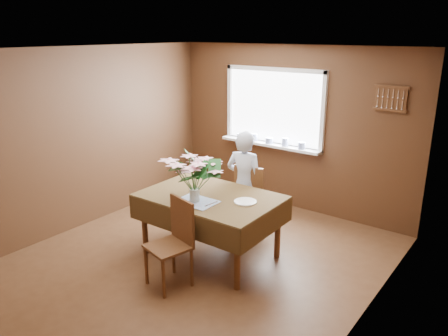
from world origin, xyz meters
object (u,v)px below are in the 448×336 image
Objects in this scene: chair_far at (252,196)px; flower_bouquet at (194,174)px; dining_table at (210,203)px; seated_woman at (245,184)px; chair_near at (174,239)px.

flower_bouquet is (-0.07, -1.11, 0.60)m from chair_far.
dining_table is 2.73× the size of flower_bouquet.
seated_woman is 2.39× the size of flower_bouquet.
chair_far is 0.68× the size of seated_woman.
seated_woman is at bearing 90.00° from dining_table.
chair_far is 1.01× the size of chair_near.
dining_table is at bearing 84.60° from flower_bouquet.
chair_near is at bearing -84.49° from dining_table.
seated_woman is (-0.05, -0.10, 0.19)m from chair_far.
chair_near is at bearing 82.47° from chair_far.
seated_woman is 1.09m from flower_bouquet.
chair_far is 0.22m from seated_woman.
chair_near is at bearing 85.96° from seated_woman.
seated_woman is at bearing 89.22° from flower_bouquet.
seated_woman is at bearing 107.17° from chair_near.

